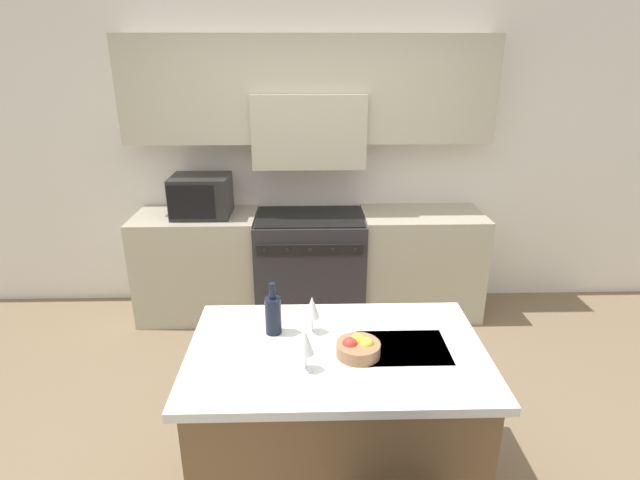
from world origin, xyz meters
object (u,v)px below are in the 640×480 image
object	(u,v)px
wine_glass_far	(312,308)
wine_bottle	(273,314)
fruit_bowl	(358,347)
range_stove	(310,265)
wine_glass_near	(305,343)
microwave	(201,196)

from	to	relation	value
wine_glass_far	wine_bottle	bearing A→B (deg)	179.98
wine_bottle	wine_glass_far	world-z (taller)	wine_bottle
wine_bottle	fruit_bowl	xyz separation A→B (m)	(0.42, -0.21, -0.07)
wine_glass_far	fruit_bowl	bearing A→B (deg)	-44.59
range_stove	wine_bottle	distance (m)	1.93
wine_glass_near	range_stove	bearing A→B (deg)	89.11
microwave	wine_glass_near	distance (m)	2.37
range_stove	wine_glass_near	distance (m)	2.25
wine_bottle	wine_glass_far	bearing A→B (deg)	-0.02
range_stove	fruit_bowl	xyz separation A→B (m)	(0.22, -2.06, 0.46)
wine_bottle	wine_glass_near	distance (m)	0.37
microwave	wine_glass_near	world-z (taller)	microwave
microwave	range_stove	bearing A→B (deg)	-1.16
wine_bottle	wine_glass_near	size ratio (longest dim) A/B	1.38
range_stove	wine_glass_near	xyz separation A→B (m)	(-0.03, -2.17, 0.56)
fruit_bowl	wine_glass_far	bearing A→B (deg)	135.41
wine_glass_near	fruit_bowl	size ratio (longest dim) A/B	0.96
wine_glass_far	fruit_bowl	size ratio (longest dim) A/B	0.96
wine_bottle	wine_glass_near	bearing A→B (deg)	-63.29
wine_glass_far	fruit_bowl	world-z (taller)	wine_glass_far
wine_glass_near	microwave	bearing A→B (deg)	112.07
range_stove	microwave	xyz separation A→B (m)	(-0.92, 0.02, 0.65)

